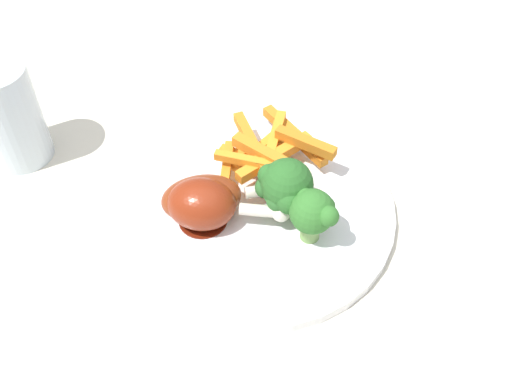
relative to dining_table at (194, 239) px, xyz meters
name	(u,v)px	position (x,y,z in m)	size (l,w,h in m)	color
dining_table	(194,239)	(0.00, 0.00, 0.00)	(1.13, 0.82, 0.73)	silver
dinner_plate	(256,209)	(0.07, -0.04, 0.11)	(0.29, 0.29, 0.01)	white
broccoli_floret_front	(313,212)	(0.13, -0.09, 0.15)	(0.05, 0.05, 0.06)	#82AD5B
broccoli_floret_middle	(285,186)	(0.10, -0.06, 0.16)	(0.05, 0.06, 0.07)	#7DBE53
broccoli_floret_back	(282,189)	(0.10, -0.05, 0.15)	(0.05, 0.05, 0.06)	#79A457
carrot_fries_pile	(270,151)	(0.09, 0.01, 0.14)	(0.13, 0.14, 0.04)	orange
chicken_drumstick_near	(206,205)	(0.02, -0.06, 0.14)	(0.12, 0.06, 0.05)	#5D190B
chicken_drumstick_far	(206,198)	(0.02, -0.05, 0.13)	(0.13, 0.07, 0.04)	#5C1E0E
water_glass	(9,115)	(-0.19, 0.05, 0.16)	(0.07, 0.07, 0.12)	silver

